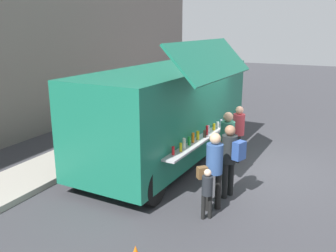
{
  "coord_description": "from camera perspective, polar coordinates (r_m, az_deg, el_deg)",
  "views": [
    {
      "loc": [
        -9.63,
        -2.17,
        3.88
      ],
      "look_at": [
        -1.23,
        1.92,
        1.3
      ],
      "focal_mm": 39.05,
      "sensor_mm": 36.0,
      "label": 1
    }
  ],
  "objects": [
    {
      "name": "food_truck_main",
      "position": [
        10.5,
        0.07,
        2.36
      ],
      "size": [
        6.69,
        3.35,
        3.53
      ],
      "rotation": [
        0.0,
        0.0,
        -0.04
      ],
      "color": "#186D53",
      "rests_on": "ground"
    },
    {
      "name": "customer_extra_browsing",
      "position": [
        10.76,
        10.95,
        -0.44
      ],
      "size": [
        0.34,
        0.34,
        1.66
      ],
      "rotation": [
        0.0,
        0.0,
        1.92
      ],
      "color": "black",
      "rests_on": "ground"
    },
    {
      "name": "customer_mid_with_backpack",
      "position": [
        8.43,
        9.73,
        -4.34
      ],
      "size": [
        0.44,
        0.57,
        1.73
      ],
      "rotation": [
        0.0,
        0.0,
        1.21
      ],
      "color": "black",
      "rests_on": "ground"
    },
    {
      "name": "ground_plane",
      "position": [
        10.61,
        12.4,
        -6.4
      ],
      "size": [
        60.0,
        60.0,
        0.0
      ],
      "primitive_type": "plane",
      "color": "#38383D"
    },
    {
      "name": "customer_rear_waiting",
      "position": [
        7.81,
        7.14,
        -6.09
      ],
      "size": [
        0.51,
        0.49,
        1.74
      ],
      "rotation": [
        0.0,
        0.0,
        0.82
      ],
      "color": "black",
      "rests_on": "ground"
    },
    {
      "name": "customer_front_ordering",
      "position": [
        9.43,
        9.15,
        -2.17
      ],
      "size": [
        0.57,
        0.42,
        1.79
      ],
      "rotation": [
        0.0,
        0.0,
        1.11
      ],
      "color": "black",
      "rests_on": "ground"
    },
    {
      "name": "trash_bin",
      "position": [
        15.01,
        -1.65,
        2.43
      ],
      "size": [
        0.6,
        0.6,
        1.01
      ],
      "primitive_type": "cylinder",
      "color": "#2C5D36",
      "rests_on": "ground"
    },
    {
      "name": "child_near_queue",
      "position": [
        7.58,
        6.13,
        -9.82
      ],
      "size": [
        0.22,
        0.22,
        1.1
      ],
      "rotation": [
        0.0,
        0.0,
        0.68
      ],
      "color": "black",
      "rests_on": "ground"
    }
  ]
}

